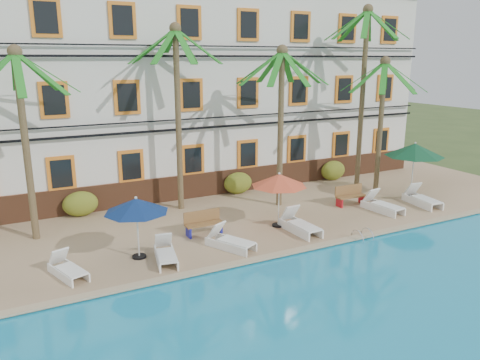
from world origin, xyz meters
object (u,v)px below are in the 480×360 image
umbrella_blue (136,206)px  palm_c (281,104)px  umbrella_green (415,150)px  lounger_a (67,268)px  palm_b (177,94)px  lounger_d (299,224)px  lounger_e (382,205)px  palm_a (22,117)px  palm_e (382,105)px  bench_right (350,195)px  lounger_f (422,198)px  palm_d (364,76)px  umbrella_red (279,180)px  lounger_b (166,253)px  lounger_c (230,241)px  pool_ladder (362,238)px  bench_left (203,222)px

umbrella_blue → palm_c: bearing=21.4°
umbrella_green → lounger_a: 16.35m
palm_b → lounger_d: (3.13, -4.96, -4.87)m
palm_c → lounger_e: bearing=-38.9°
palm_a → lounger_e: size_ratio=3.50×
palm_e → umbrella_green: size_ratio=2.41×
lounger_a → bench_right: bearing=8.0°
lounger_f → palm_d: bearing=98.8°
umbrella_green → bench_right: umbrella_green is taller
palm_c → palm_e: bearing=-2.3°
bench_right → lounger_d: bearing=-155.5°
palm_d → lounger_a: (-15.18, -4.08, -5.55)m
palm_b → lounger_d: palm_b is taller
umbrella_red → umbrella_green: umbrella_green is taller
palm_b → lounger_b: 7.55m
lounger_c → lounger_f: (10.25, 0.55, 0.02)m
lounger_e → pool_ladder: 3.69m
umbrella_blue → palm_e: bearing=11.5°
umbrella_blue → lounger_d: (6.31, -0.46, -1.56)m
umbrella_green → lounger_e: (-2.72, -0.90, -2.09)m
palm_c → umbrella_red: size_ratio=3.20×
lounger_c → palm_d: bearing=24.4°
palm_a → lounger_d: bearing=-23.1°
palm_d → pool_ladder: palm_d is taller
palm_e → lounger_b: (-12.46, -3.37, -4.12)m
lounger_b → umbrella_blue: bearing=137.0°
palm_b → palm_e: size_ratio=1.20×
palm_e → pool_ladder: (-5.13, -4.82, -4.39)m
umbrella_red → lounger_a: 8.51m
palm_a → palm_c: size_ratio=0.99×
palm_b → pool_ladder: size_ratio=10.91×
lounger_c → palm_e: bearing=18.5°
palm_b → umbrella_red: size_ratio=3.58×
lounger_a → bench_left: size_ratio=1.20×
palm_a → lounger_d: 11.01m
palm_c → bench_right: palm_c is taller
bench_left → pool_ladder: bench_left is taller
palm_d → lounger_f: size_ratio=4.41×
lounger_f → bench_right: bearing=152.5°
palm_a → palm_b: (6.20, 0.97, 0.57)m
palm_e → lounger_c: 11.37m
palm_c → pool_ladder: 6.91m
lounger_a → bench_left: bearing=15.5°
palm_d → lounger_e: palm_d is taller
palm_c → pool_ladder: size_ratio=9.72×
umbrella_blue → lounger_e: (11.06, 0.00, -1.57)m
bench_left → pool_ladder: bearing=-31.6°
bench_right → pool_ladder: bench_right is taller
lounger_e → lounger_d: bearing=-174.4°
lounger_b → bench_right: size_ratio=1.23×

